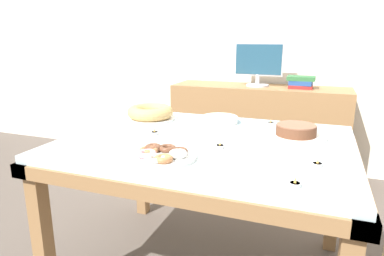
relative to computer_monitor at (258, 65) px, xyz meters
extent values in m
cube|color=silver|center=(0.02, 0.30, 0.28)|extent=(8.00, 0.10, 2.60)
cube|color=silver|center=(0.02, -1.51, -0.28)|extent=(1.38, 1.05, 0.04)
cube|color=olive|center=(0.02, -2.01, -0.32)|extent=(1.41, 0.08, 0.06)
cube|color=olive|center=(0.02, -1.01, -0.32)|extent=(1.41, 0.08, 0.06)
cube|color=olive|center=(-0.65, -1.51, -0.32)|extent=(0.08, 1.08, 0.06)
cube|color=olive|center=(0.69, -1.51, -0.32)|extent=(0.08, 1.08, 0.06)
cube|color=olive|center=(-0.62, -1.99, -0.67)|extent=(0.07, 0.07, 0.71)
cube|color=olive|center=(-0.62, -1.03, -0.67)|extent=(0.07, 0.07, 0.71)
cube|color=olive|center=(0.66, -1.03, -0.67)|extent=(0.07, 0.07, 0.71)
cube|color=olive|center=(0.02, 0.00, -0.61)|extent=(1.55, 0.44, 0.83)
cylinder|color=silver|center=(0.00, 0.00, -0.18)|extent=(0.20, 0.20, 0.02)
cylinder|color=silver|center=(0.00, 0.00, -0.13)|extent=(0.04, 0.04, 0.09)
cube|color=silver|center=(0.00, 0.00, 0.05)|extent=(0.42, 0.02, 0.28)
cube|color=navy|center=(0.00, -0.01, 0.05)|extent=(0.40, 0.00, 0.26)
cube|color=maroon|center=(0.37, 0.00, -0.17)|extent=(0.20, 0.17, 0.03)
cube|color=#23478C|center=(0.37, 0.00, -0.14)|extent=(0.19, 0.18, 0.04)
cube|color=#2D6638|center=(0.37, 0.00, -0.10)|extent=(0.23, 0.17, 0.03)
cylinder|color=white|center=(0.43, -1.32, -0.25)|extent=(0.31, 0.31, 0.01)
cylinder|color=brown|center=(0.43, -1.32, -0.22)|extent=(0.20, 0.20, 0.05)
cylinder|color=brown|center=(0.43, -1.32, -0.19)|extent=(0.19, 0.19, 0.01)
cylinder|color=white|center=(-0.43, -1.24, -0.25)|extent=(0.29, 0.29, 0.01)
torus|color=tan|center=(-0.43, -1.24, -0.21)|extent=(0.28, 0.28, 0.07)
cylinder|color=white|center=(-0.07, -1.84, -0.25)|extent=(0.30, 0.30, 0.01)
torus|color=white|center=(0.00, -1.84, -0.23)|extent=(0.08, 0.08, 0.03)
torus|color=brown|center=(-0.01, -1.80, -0.23)|extent=(0.07, 0.07, 0.02)
torus|color=brown|center=(-0.07, -1.78, -0.23)|extent=(0.08, 0.08, 0.02)
torus|color=brown|center=(-0.13, -1.80, -0.23)|extent=(0.07, 0.07, 0.03)
torus|color=#B27042|center=(-0.13, -1.84, -0.23)|extent=(0.08, 0.08, 0.02)
torus|color=pink|center=(-0.12, -1.88, -0.23)|extent=(0.08, 0.08, 0.02)
torus|color=white|center=(-0.06, -1.92, -0.23)|extent=(0.08, 0.08, 0.02)
torus|color=#B27042|center=(-0.03, -1.91, -0.23)|extent=(0.07, 0.07, 0.03)
cylinder|color=white|center=(-0.01, -1.17, -0.25)|extent=(0.21, 0.21, 0.01)
cylinder|color=white|center=(-0.01, -1.17, -0.24)|extent=(0.21, 0.21, 0.01)
cylinder|color=white|center=(-0.01, -1.17, -0.23)|extent=(0.21, 0.21, 0.01)
cylinder|color=white|center=(-0.01, -1.17, -0.22)|extent=(0.21, 0.21, 0.01)
cylinder|color=silver|center=(-0.26, -1.53, -0.25)|extent=(0.04, 0.04, 0.02)
cylinder|color=white|center=(-0.26, -1.53, -0.24)|extent=(0.03, 0.03, 0.00)
cone|color=#F9B74C|center=(-0.26, -1.53, -0.23)|extent=(0.01, 0.01, 0.02)
cylinder|color=silver|center=(0.28, -1.11, -0.25)|extent=(0.04, 0.04, 0.02)
cylinder|color=white|center=(0.28, -1.11, -0.24)|extent=(0.03, 0.03, 0.00)
cone|color=#F9B74C|center=(0.28, -1.11, -0.23)|extent=(0.01, 0.01, 0.02)
cylinder|color=silver|center=(0.47, -1.95, -0.25)|extent=(0.04, 0.04, 0.02)
cylinder|color=white|center=(0.47, -1.95, -0.24)|extent=(0.03, 0.03, 0.00)
cone|color=#F9B74C|center=(0.47, -1.95, -0.23)|extent=(0.01, 0.01, 0.02)
cylinder|color=silver|center=(0.54, -1.72, -0.25)|extent=(0.04, 0.04, 0.02)
cylinder|color=white|center=(0.54, -1.72, -0.24)|extent=(0.03, 0.03, 0.00)
cone|color=#F9B74C|center=(0.54, -1.72, -0.23)|extent=(0.01, 0.01, 0.02)
cylinder|color=silver|center=(0.12, -1.63, -0.25)|extent=(0.04, 0.04, 0.02)
cylinder|color=white|center=(0.12, -1.63, -0.24)|extent=(0.03, 0.03, 0.00)
cone|color=#F9B74C|center=(0.12, -1.63, -0.23)|extent=(0.01, 0.01, 0.02)
camera|label=1|loc=(0.52, -3.06, 0.23)|focal=32.00mm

